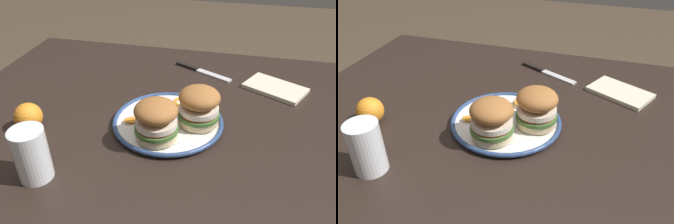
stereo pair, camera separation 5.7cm
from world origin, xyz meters
TOP-DOWN VIEW (x-y plane):
  - dining_table at (0.00, 0.00)m, footprint 1.37×1.09m
  - dinner_plate at (0.04, -0.03)m, footprint 0.29×0.29m
  - sandwich_half_left at (-0.04, -0.03)m, footprint 0.15×0.15m
  - sandwich_half_right at (0.05, 0.05)m, footprint 0.15×0.15m
  - orange_peel_curled at (0.02, -0.12)m, footprint 0.06×0.06m
  - orange_peel_strip_long at (0.10, -0.10)m, footprint 0.07×0.05m
  - orange_peel_strip_short at (0.12, -0.00)m, footprint 0.06×0.04m
  - drinking_glass at (0.28, 0.23)m, footprint 0.07×0.07m
  - whole_orange at (0.39, 0.07)m, footprint 0.07×0.07m
  - table_knife at (0.01, -0.37)m, footprint 0.21×0.12m
  - folded_napkin at (-0.25, -0.29)m, footprint 0.21×0.18m

SIDE VIEW (x-z plane):
  - dining_table at x=0.00m, z-range 0.28..1.00m
  - table_knife at x=0.01m, z-range 0.72..0.73m
  - folded_napkin at x=-0.25m, z-range 0.72..0.73m
  - dinner_plate at x=0.04m, z-range 0.72..0.74m
  - orange_peel_strip_long at x=0.10m, z-range 0.74..0.75m
  - orange_peel_strip_short at x=0.12m, z-range 0.74..0.75m
  - orange_peel_curled at x=0.02m, z-range 0.74..0.75m
  - whole_orange at x=0.39m, z-range 0.72..0.79m
  - drinking_glass at x=0.28m, z-range 0.71..0.83m
  - sandwich_half_left at x=-0.04m, z-range 0.74..0.84m
  - sandwich_half_right at x=0.05m, z-range 0.74..0.84m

